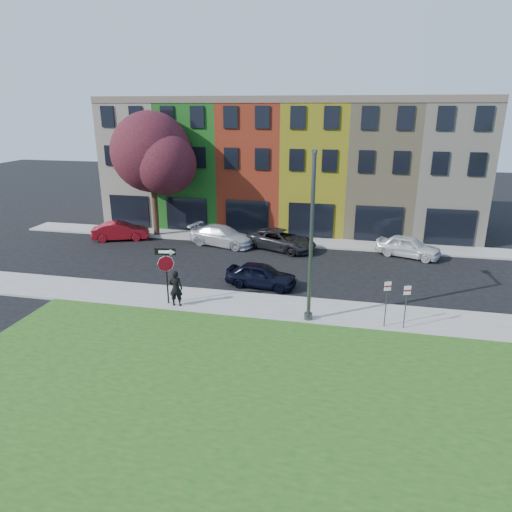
% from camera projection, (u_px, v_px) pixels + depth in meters
% --- Properties ---
extents(ground, '(120.00, 120.00, 0.00)m').
position_uv_depth(ground, '(273.00, 337.00, 20.26)').
color(ground, black).
rests_on(ground, ground).
extents(sidewalk_near, '(40.00, 3.00, 0.12)m').
position_uv_depth(sidewalk_near, '(323.00, 312.00, 22.62)').
color(sidewalk_near, gray).
rests_on(sidewalk_near, ground).
extents(sidewalk_far, '(40.00, 2.40, 0.12)m').
position_uv_depth(sidewalk_far, '(269.00, 240.00, 34.77)').
color(sidewalk_far, gray).
rests_on(sidewalk_far, ground).
extents(grass_park, '(40.00, 16.00, 0.10)m').
position_uv_depth(grass_park, '(510.00, 462.00, 13.06)').
color(grass_park, '#1D4B15').
rests_on(grass_park, ground).
extents(rowhouse_block, '(30.00, 10.12, 10.00)m').
position_uv_depth(rowhouse_block, '(289.00, 165.00, 38.87)').
color(rowhouse_block, beige).
rests_on(rowhouse_block, ground).
extents(stop_sign, '(1.04, 0.23, 2.96)m').
position_uv_depth(stop_sign, '(166.00, 264.00, 22.79)').
color(stop_sign, black).
rests_on(stop_sign, sidewalk_near).
extents(man, '(0.79, 0.61, 1.87)m').
position_uv_depth(man, '(176.00, 288.00, 22.92)').
color(man, black).
rests_on(man, sidewalk_near).
extents(sedan_near, '(2.62, 4.42, 1.37)m').
position_uv_depth(sedan_near, '(261.00, 275.00, 25.76)').
color(sedan_near, black).
rests_on(sedan_near, ground).
extents(parked_car_red, '(4.29, 5.18, 1.38)m').
position_uv_depth(parked_car_red, '(121.00, 231.00, 34.84)').
color(parked_car_red, maroon).
rests_on(parked_car_red, ground).
extents(parked_car_silver, '(4.33, 5.91, 1.44)m').
position_uv_depth(parked_car_silver, '(222.00, 236.00, 33.44)').
color(parked_car_silver, '#B9BABF').
rests_on(parked_car_silver, ground).
extents(parked_car_dark, '(5.98, 6.77, 1.42)m').
position_uv_depth(parked_car_dark, '(281.00, 240.00, 32.49)').
color(parked_car_dark, black).
rests_on(parked_car_dark, ground).
extents(parked_car_white, '(4.46, 5.34, 1.44)m').
position_uv_depth(parked_car_white, '(408.00, 246.00, 30.90)').
color(parked_car_white, silver).
rests_on(parked_car_white, ground).
extents(street_lamp, '(0.52, 2.58, 7.79)m').
position_uv_depth(street_lamp, '(311.00, 238.00, 20.69)').
color(street_lamp, '#414446').
rests_on(street_lamp, sidewalk_near).
extents(parking_sign_a, '(0.30, 0.16, 2.32)m').
position_uv_depth(parking_sign_a, '(387.00, 297.00, 20.55)').
color(parking_sign_a, '#414446').
rests_on(parking_sign_a, sidewalk_near).
extents(parking_sign_b, '(0.31, 0.14, 2.17)m').
position_uv_depth(parking_sign_b, '(406.00, 301.00, 20.40)').
color(parking_sign_b, '#414446').
rests_on(parking_sign_b, sidewalk_near).
extents(tree_purple, '(7.19, 6.29, 9.38)m').
position_uv_depth(tree_purple, '(153.00, 154.00, 34.20)').
color(tree_purple, black).
rests_on(tree_purple, sidewalk_far).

